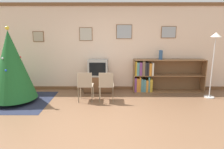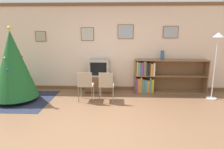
{
  "view_description": "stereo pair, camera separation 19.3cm",
  "coord_description": "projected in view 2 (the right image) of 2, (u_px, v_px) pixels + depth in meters",
  "views": [
    {
      "loc": [
        0.27,
        -3.72,
        1.93
      ],
      "look_at": [
        0.24,
        1.4,
        0.76
      ],
      "focal_mm": 32.0,
      "sensor_mm": 36.0,
      "label": 1
    },
    {
      "loc": [
        0.46,
        -3.71,
        1.93
      ],
      "look_at": [
        0.24,
        1.4,
        0.76
      ],
      "focal_mm": 32.0,
      "sensor_mm": 36.0,
      "label": 2
    }
  ],
  "objects": [
    {
      "name": "wall_back",
      "position": [
        106.0,
        48.0,
        6.27
      ],
      "size": [
        9.06,
        0.11,
        2.7
      ],
      "color": "beige",
      "rests_on": "ground_plane"
    },
    {
      "name": "tv_console",
      "position": [
        99.0,
        84.0,
        6.24
      ],
      "size": [
        0.87,
        0.45,
        0.51
      ],
      "color": "#4C311E",
      "rests_on": "ground_plane"
    },
    {
      "name": "christmas_tree",
      "position": [
        13.0,
        65.0,
        5.29
      ],
      "size": [
        1.18,
        1.18,
        2.0
      ],
      "color": "maroon",
      "rests_on": "area_rug"
    },
    {
      "name": "ground_plane",
      "position": [
        97.0,
        126.0,
        4.07
      ],
      "size": [
        24.0,
        24.0,
        0.0
      ],
      "primitive_type": "plane",
      "color": "brown"
    },
    {
      "name": "standing_lamp",
      "position": [
        217.0,
        49.0,
        5.34
      ],
      "size": [
        0.28,
        0.28,
        1.84
      ],
      "color": "silver",
      "rests_on": "ground_plane"
    },
    {
      "name": "television",
      "position": [
        99.0,
        68.0,
        6.13
      ],
      "size": [
        0.59,
        0.44,
        0.5
      ],
      "color": "#9E9E99",
      "rests_on": "tv_console"
    },
    {
      "name": "area_rug",
      "position": [
        17.0,
        100.0,
        5.52
      ],
      "size": [
        1.88,
        1.75,
        0.01
      ],
      "color": "#23283D",
      "rests_on": "ground_plane"
    },
    {
      "name": "bookshelf",
      "position": [
        156.0,
        76.0,
        6.17
      ],
      "size": [
        2.19,
        0.36,
        1.02
      ],
      "color": "olive",
      "rests_on": "ground_plane"
    },
    {
      "name": "folding_chair_right",
      "position": [
        106.0,
        85.0,
        5.34
      ],
      "size": [
        0.4,
        0.4,
        0.82
      ],
      "color": "tan",
      "rests_on": "ground_plane"
    },
    {
      "name": "folding_chair_left",
      "position": [
        85.0,
        84.0,
        5.37
      ],
      "size": [
        0.4,
        0.4,
        0.82
      ],
      "color": "tan",
      "rests_on": "ground_plane"
    },
    {
      "name": "vase",
      "position": [
        162.0,
        55.0,
        6.01
      ],
      "size": [
        0.11,
        0.11,
        0.28
      ],
      "color": "#335684",
      "rests_on": "bookshelf"
    }
  ]
}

